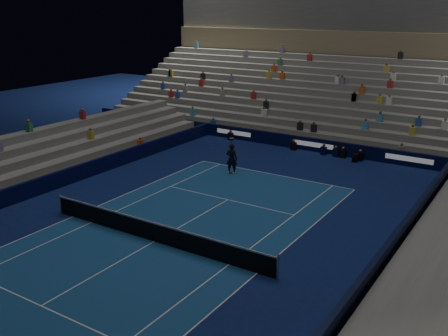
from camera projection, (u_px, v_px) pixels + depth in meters
ground at (154, 242)px, 23.96m from camera, size 90.00×90.00×0.00m
court_surface at (154, 241)px, 23.95m from camera, size 10.97×23.77×0.01m
sponsor_barrier_far at (314, 145)px, 38.64m from camera, size 44.00×0.25×1.00m
sponsor_barrier_east at (358, 292)px, 18.81m from camera, size 0.25×37.00×1.00m
sponsor_barrier_west at (21, 192)px, 28.80m from camera, size 0.25×37.00×1.00m
grandstand_main at (358, 90)px, 45.31m from camera, size 44.00×15.20×11.20m
tennis_net at (154, 232)px, 23.80m from camera, size 12.90×0.10×1.10m
tennis_player at (232, 159)px, 33.36m from camera, size 0.84×0.68×2.00m
broadcast_camera at (355, 158)px, 36.13m from camera, size 0.53×0.92×0.56m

